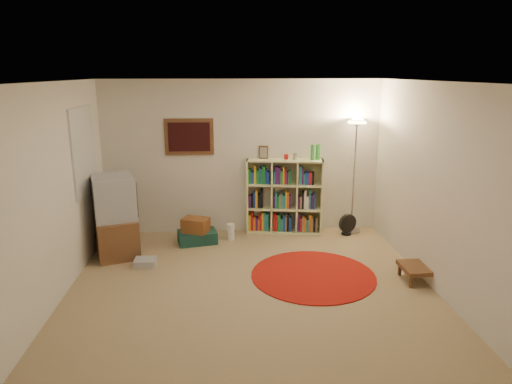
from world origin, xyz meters
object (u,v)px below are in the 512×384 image
bookshelf (283,197)px  tv_stand (116,217)px  floor_lamp (356,139)px  suitcase (197,237)px  floor_fan (347,224)px  side_table (419,268)px

bookshelf → tv_stand: 2.68m
floor_lamp → suitcase: bearing=-172.7°
floor_fan → side_table: floor_fan is taller
bookshelf → tv_stand: size_ratio=1.26×
floor_lamp → suitcase: (-2.55, -0.33, -1.48)m
bookshelf → floor_lamp: size_ratio=0.78×
tv_stand → side_table: 4.25m
bookshelf → side_table: (1.50, -2.00, -0.42)m
floor_fan → side_table: 1.81m
bookshelf → floor_fan: 1.14m
bookshelf → suitcase: 1.56m
suitcase → floor_lamp: bearing=-4.5°
floor_lamp → floor_fan: 1.41m
floor_lamp → side_table: floor_lamp is taller
floor_fan → side_table: (0.46, -1.75, -0.00)m
bookshelf → tv_stand: bearing=-154.2°
bookshelf → side_table: size_ratio=3.23×
suitcase → tv_stand: bearing=-174.7°
side_table → tv_stand: bearing=163.4°
bookshelf → side_table: bearing=-44.6°
floor_lamp → bookshelf: bearing=174.5°
floor_lamp → suitcase: size_ratio=2.91×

